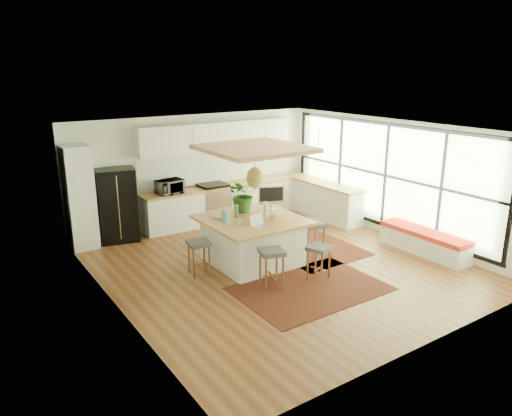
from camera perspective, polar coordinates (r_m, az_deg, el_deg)
floor at (r=9.77m, az=2.63°, el=-6.70°), size 7.00×7.00×0.00m
ceiling at (r=9.06m, az=2.85°, el=9.20°), size 7.00×7.00×0.00m
wall_back at (r=12.23m, az=-7.10°, el=4.57°), size 6.50×0.00×6.50m
wall_front at (r=6.99m, az=20.16°, el=-5.48°), size 6.50×0.00×6.50m
wall_left at (r=7.91m, az=-16.56°, el=-2.59°), size 0.00×7.00×7.00m
wall_right at (r=11.51m, az=15.87°, el=3.32°), size 0.00×7.00×7.00m
window_wall at (r=11.48m, az=15.79°, el=3.54°), size 0.10×6.20×2.60m
pantry at (r=11.00m, az=-20.08°, el=1.14°), size 0.55×0.60×2.25m
back_counter_base at (r=12.43m, az=-4.02°, el=0.52°), size 4.20×0.60×0.88m
back_counter_top at (r=12.31m, az=-4.07°, el=2.58°), size 4.24×0.64×0.05m
backsplash at (r=12.47m, az=-4.80°, el=4.86°), size 4.20×0.02×0.80m
upper_cabinets at (r=12.20m, az=-4.52°, el=8.42°), size 4.20×0.34×0.70m
range at (r=12.30m, az=-5.04°, el=0.61°), size 0.76×0.62×1.00m
right_counter_base at (r=12.86m, az=7.88°, el=0.94°), size 0.60×2.50×0.88m
right_counter_top at (r=12.74m, az=7.96°, el=2.94°), size 0.64×2.54×0.05m
window_bench at (r=10.87m, az=19.17°, el=-3.78°), size 0.52×2.00×0.50m
ceiling_panel at (r=9.32m, az=-0.17°, el=5.37°), size 1.86×1.86×0.80m
rug_near at (r=8.83m, az=6.38°, el=-9.41°), size 2.60×1.80×0.01m
rug_right at (r=10.85m, az=5.63°, el=-4.34°), size 1.80×2.60×0.01m
fridge at (r=11.27m, az=-16.03°, el=0.79°), size 0.96×0.82×1.66m
island at (r=9.74m, az=-0.44°, el=-3.84°), size 1.85×1.85×0.93m
stool_near_left at (r=8.73m, az=1.84°, el=-7.10°), size 0.52×0.52×0.71m
stool_near_right at (r=9.10m, az=7.38°, el=-6.22°), size 0.49×0.49×0.65m
stool_right_front at (r=10.02m, az=6.55°, el=-4.01°), size 0.57×0.57×0.80m
stool_right_back at (r=10.83m, az=2.81°, el=-2.35°), size 0.46×0.46×0.66m
stool_left_side at (r=9.26m, az=-6.72°, el=-5.77°), size 0.46×0.46×0.68m
laptop at (r=9.06m, az=0.48°, el=-1.49°), size 0.34×0.36×0.23m
monitor at (r=10.10m, az=1.80°, el=1.23°), size 0.58×0.40×0.51m
microwave at (r=11.59m, az=-10.09°, el=2.66°), size 0.64×0.40×0.41m
island_plant at (r=9.98m, az=-1.52°, el=1.22°), size 0.68×0.75×0.58m
island_bowl at (r=9.62m, az=-4.44°, el=-1.06°), size 0.23×0.23×0.05m
island_bottle_0 at (r=9.36m, az=-3.60°, el=-1.09°), size 0.07×0.07×0.19m
island_bottle_1 at (r=9.23m, az=-2.01°, el=-1.32°), size 0.07×0.07×0.19m
island_bottle_2 at (r=9.46m, az=1.82°, el=-0.88°), size 0.07×0.07×0.19m
island_bottle_3 at (r=9.78m, az=1.10°, el=-0.28°), size 0.07×0.07×0.19m
island_bottle_4 at (r=9.65m, az=-2.26°, el=-0.52°), size 0.07×0.07×0.19m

